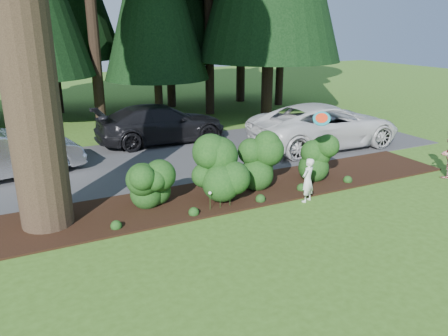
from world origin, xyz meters
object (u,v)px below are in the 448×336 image
car_silver_wagon (7,155)px  car_dark_suv (161,124)px  car_white_suv (325,125)px  child (308,180)px  frisbee (322,118)px

car_silver_wagon → car_dark_suv: car_dark_suv is taller
car_white_suv → child: size_ratio=4.89×
child → frisbee: bearing=158.8°
car_white_suv → frisbee: 6.03m
car_silver_wagon → frisbee: 9.96m
car_silver_wagon → car_dark_suv: bearing=-81.7°
car_white_suv → child: bearing=138.8°
car_silver_wagon → frisbee: (7.85, -5.92, 1.57)m
car_white_suv → frisbee: size_ratio=11.52×
car_silver_wagon → child: (7.50, -5.94, -0.15)m
car_silver_wagon → child: size_ratio=3.63×
car_white_suv → car_dark_suv: (-5.76, 3.55, -0.07)m
child → frisbee: (0.35, 0.02, 1.72)m
car_white_suv → frisbee: (-3.81, -4.44, 1.46)m
car_white_suv → car_dark_suv: bearing=60.2°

